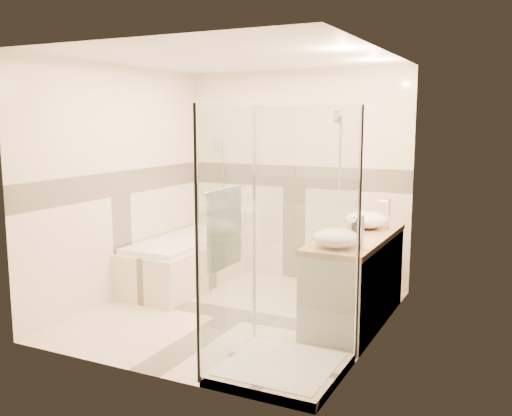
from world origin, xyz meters
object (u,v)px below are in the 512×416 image
at_px(amenity_bottle_b, 358,226).
at_px(shower_enclosure, 271,306).
at_px(vessel_sink_near, 367,220).
at_px(amenity_bottle_a, 357,226).
at_px(vanity, 355,279).
at_px(vessel_sink_far, 336,238).
at_px(bathtub, 185,259).

bearing_deg(amenity_bottle_b, shower_enclosure, -101.07).
xyz_separation_m(vessel_sink_near, amenity_bottle_a, (0.00, -0.35, -0.01)).
bearing_deg(vessel_sink_near, amenity_bottle_a, -90.00).
distance_m(vanity, vessel_sink_near, 0.66).
relative_size(vessel_sink_near, vessel_sink_far, 1.07).
distance_m(vanity, shower_enclosure, 1.31).
bearing_deg(vessel_sink_far, vanity, 87.91).
xyz_separation_m(shower_enclosure, vessel_sink_near, (0.27, 1.69, 0.43)).
bearing_deg(amenity_bottle_b, bathtub, 173.92).
height_order(vanity, vessel_sink_near, vessel_sink_near).
height_order(shower_enclosure, amenity_bottle_b, shower_enclosure).
relative_size(vessel_sink_far, amenity_bottle_a, 2.54).
height_order(bathtub, shower_enclosure, shower_enclosure).
xyz_separation_m(vessel_sink_near, amenity_bottle_b, (0.00, -0.30, -0.02)).
distance_m(vessel_sink_near, amenity_bottle_b, 0.30).
distance_m(vanity, amenity_bottle_b, 0.51).
relative_size(bathtub, amenity_bottle_b, 12.74).
bearing_deg(vanity, vessel_sink_far, -92.09).
distance_m(vessel_sink_near, vessel_sink_far, 0.97).
distance_m(shower_enclosure, amenity_bottle_b, 1.48).
relative_size(vanity, vessel_sink_near, 3.76).
relative_size(bathtub, amenity_bottle_a, 10.74).
distance_m(bathtub, vessel_sink_far, 2.39).
bearing_deg(amenity_bottle_b, amenity_bottle_a, -90.00).
bearing_deg(bathtub, shower_enclosure, -41.10).
bearing_deg(vanity, amenity_bottle_a, 106.43).
height_order(bathtub, vanity, vanity).
xyz_separation_m(bathtub, vessel_sink_near, (2.13, 0.07, 0.63)).
bearing_deg(vanity, vessel_sink_near, 92.71).
distance_m(shower_enclosure, amenity_bottle_a, 1.43).
height_order(bathtub, amenity_bottle_a, amenity_bottle_a).
relative_size(bathtub, vessel_sink_near, 3.95).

